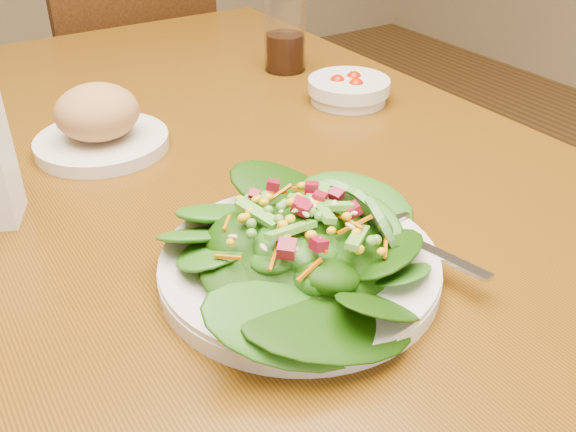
# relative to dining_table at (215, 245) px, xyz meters

# --- Properties ---
(dining_table) EXTENTS (0.90, 1.40, 0.75)m
(dining_table) POSITION_rel_dining_table_xyz_m (0.00, 0.00, 0.00)
(dining_table) COLOR #683D0A
(dining_table) RESTS_ON ground_plane
(chair_far) EXTENTS (0.42, 0.42, 0.88)m
(chair_far) POSITION_rel_dining_table_xyz_m (0.21, 0.92, -0.18)
(chair_far) COLOR #4B250E
(chair_far) RESTS_ON ground_plane
(salad_plate) EXTENTS (0.27, 0.27, 0.08)m
(salad_plate) POSITION_rel_dining_table_xyz_m (-0.01, -0.23, 0.13)
(salad_plate) COLOR silver
(salad_plate) RESTS_ON dining_table
(bread_plate) EXTENTS (0.17, 0.17, 0.09)m
(bread_plate) POSITION_rel_dining_table_xyz_m (-0.08, 0.15, 0.14)
(bread_plate) COLOR silver
(bread_plate) RESTS_ON dining_table
(tomato_bowl) EXTENTS (0.13, 0.13, 0.04)m
(tomato_bowl) POSITION_rel_dining_table_xyz_m (0.29, 0.11, 0.12)
(tomato_bowl) COLOR silver
(tomato_bowl) RESTS_ON dining_table
(drinking_glass) EXTENTS (0.07, 0.07, 0.12)m
(drinking_glass) POSITION_rel_dining_table_xyz_m (0.29, 0.28, 0.15)
(drinking_glass) COLOR silver
(drinking_glass) RESTS_ON dining_table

